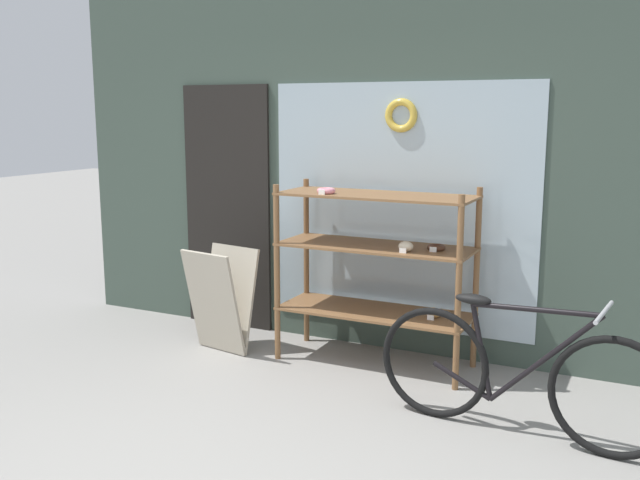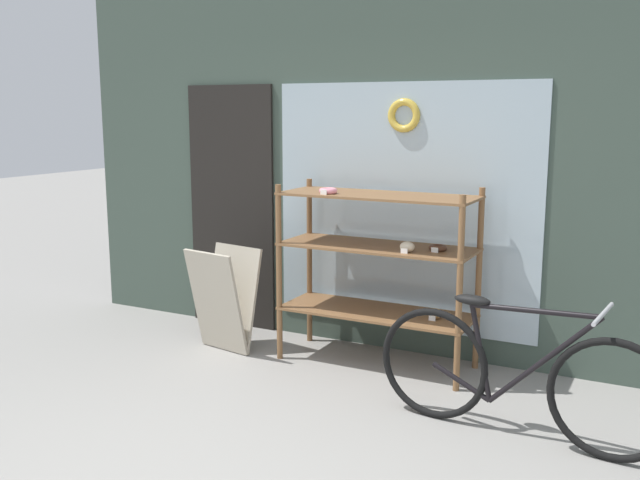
# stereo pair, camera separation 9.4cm
# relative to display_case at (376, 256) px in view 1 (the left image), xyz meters

# --- Properties ---
(storefront_facade) EXTENTS (5.70, 0.13, 3.76)m
(storefront_facade) POSITION_rel_display_case_xyz_m (-0.19, 0.41, 1.00)
(storefront_facade) COLOR #3D4C42
(storefront_facade) RESTS_ON ground_plane
(display_case) EXTENTS (1.44, 0.53, 1.35)m
(display_case) POSITION_rel_display_case_xyz_m (0.00, 0.00, 0.00)
(display_case) COLOR brown
(display_case) RESTS_ON ground_plane
(bicycle) EXTENTS (1.74, 0.46, 0.83)m
(bicycle) POSITION_rel_display_case_xyz_m (1.19, -0.78, -0.45)
(bicycle) COLOR black
(bicycle) RESTS_ON ground_plane
(sandwich_board) EXTENTS (0.55, 0.46, 0.82)m
(sandwich_board) POSITION_rel_display_case_xyz_m (-1.20, -0.27, -0.41)
(sandwich_board) COLOR #B2A893
(sandwich_board) RESTS_ON ground_plane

